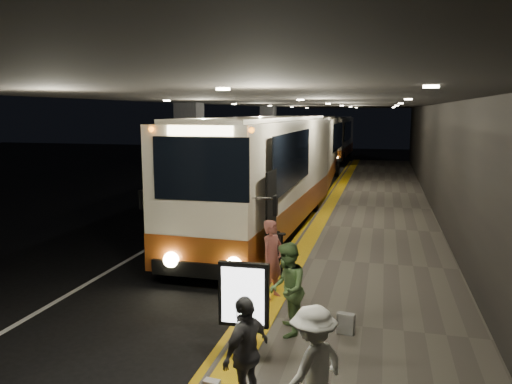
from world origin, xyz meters
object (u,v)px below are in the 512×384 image
at_px(coach_main, 265,180).
at_px(info_sign, 244,297).
at_px(coach_second, 311,153).
at_px(bag_polka, 346,324).
at_px(coach_third, 334,140).
at_px(stanchion_post, 282,259).
at_px(passenger_waiting_grey, 246,352).
at_px(passenger_waiting_white, 313,368).
at_px(passenger_waiting_green, 287,289).
at_px(passenger_boarding, 272,259).

height_order(coach_main, info_sign, coach_main).
relative_size(coach_second, bag_polka, 31.28).
xyz_separation_m(coach_third, bag_polka, (3.65, -34.68, -1.36)).
height_order(coach_main, stanchion_post, coach_main).
bearing_deg(stanchion_post, coach_main, 107.59).
height_order(coach_main, passenger_waiting_grey, coach_main).
height_order(passenger_waiting_white, info_sign, info_sign).
distance_m(passenger_waiting_grey, bag_polka, 2.90).
xyz_separation_m(passenger_waiting_green, stanchion_post, (-0.62, 2.60, -0.25)).
height_order(coach_main, coach_second, coach_main).
bearing_deg(stanchion_post, passenger_waiting_green, -76.59).
bearing_deg(coach_main, passenger_waiting_grey, -76.12).
bearing_deg(passenger_boarding, stanchion_post, 22.93).
bearing_deg(passenger_waiting_white, passenger_waiting_grey, -70.68).
distance_m(passenger_waiting_green, bag_polka, 1.24).
distance_m(coach_main, passenger_waiting_white, 10.95).
distance_m(coach_main, bag_polka, 8.45).
xyz_separation_m(coach_third, passenger_boarding, (1.99, -33.29, -0.71)).
bearing_deg(passenger_waiting_grey, stanchion_post, -152.27).
distance_m(passenger_waiting_green, stanchion_post, 2.68).
height_order(coach_third, stanchion_post, coach_third).
bearing_deg(info_sign, passenger_boarding, 92.13).
bearing_deg(bag_polka, passenger_waiting_white, -94.16).
xyz_separation_m(passenger_waiting_green, info_sign, (-0.44, -1.28, 0.29)).
height_order(passenger_boarding, stanchion_post, passenger_boarding).
bearing_deg(info_sign, coach_third, 91.69).
distance_m(coach_second, passenger_waiting_green, 19.89).
bearing_deg(info_sign, bag_polka, 44.68).
distance_m(bag_polka, stanchion_post, 2.88).
xyz_separation_m(info_sign, stanchion_post, (-0.18, 3.87, -0.54)).
distance_m(coach_main, coach_third, 27.06).
height_order(passenger_waiting_green, bag_polka, passenger_waiting_green).
bearing_deg(bag_polka, coach_main, 113.56).
relative_size(passenger_waiting_green, passenger_waiting_grey, 1.07).
height_order(passenger_boarding, passenger_waiting_white, passenger_boarding).
distance_m(coach_third, passenger_waiting_green, 35.05).
xyz_separation_m(passenger_boarding, stanchion_post, (0.02, 0.94, -0.26)).
relative_size(passenger_waiting_white, passenger_waiting_grey, 1.03).
xyz_separation_m(coach_main, info_sign, (1.86, -9.17, -0.55)).
distance_m(passenger_waiting_green, passenger_waiting_grey, 2.34).
bearing_deg(coach_second, passenger_waiting_green, -86.04).
relative_size(coach_main, info_sign, 7.36).
height_order(coach_third, bag_polka, coach_third).
bearing_deg(passenger_waiting_white, info_sign, -102.55).
distance_m(coach_second, bag_polka, 19.81).
xyz_separation_m(coach_main, passenger_boarding, (1.66, -6.23, -0.83)).
bearing_deg(bag_polka, info_sign, -133.55).
bearing_deg(passenger_boarding, coach_third, 27.46).
bearing_deg(info_sign, passenger_waiting_green, 69.31).
xyz_separation_m(coach_third, info_sign, (2.19, -36.22, -0.43)).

